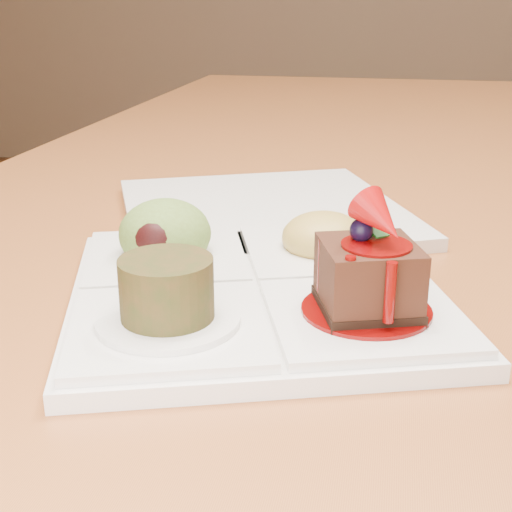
# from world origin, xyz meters

# --- Properties ---
(dining_table) EXTENTS (1.00, 1.80, 0.75)m
(dining_table) POSITION_xyz_m (0.00, 0.00, 0.68)
(dining_table) COLOR #975527
(dining_table) RESTS_ON ground
(sampler_plate) EXTENTS (0.31, 0.31, 0.10)m
(sampler_plate) POSITION_xyz_m (-0.10, -0.49, 0.77)
(sampler_plate) COLOR silver
(sampler_plate) RESTS_ON dining_table
(second_plate) EXTENTS (0.33, 0.33, 0.01)m
(second_plate) POSITION_xyz_m (-0.13, -0.30, 0.76)
(second_plate) COLOR silver
(second_plate) RESTS_ON dining_table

